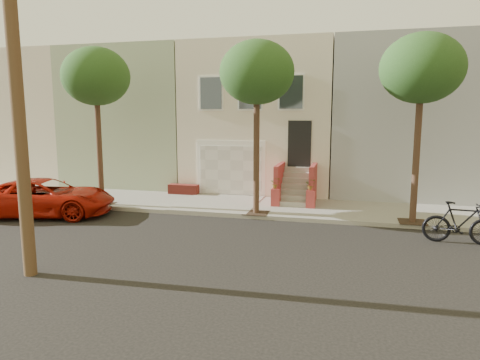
# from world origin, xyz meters

# --- Properties ---
(ground) EXTENTS (90.00, 90.00, 0.00)m
(ground) POSITION_xyz_m (0.00, 0.00, 0.00)
(ground) COLOR black
(ground) RESTS_ON ground
(sidewalk) EXTENTS (40.00, 3.70, 0.15)m
(sidewalk) POSITION_xyz_m (0.00, 5.35, 0.07)
(sidewalk) COLOR gray
(sidewalk) RESTS_ON ground
(house_row) EXTENTS (33.10, 11.70, 7.00)m
(house_row) POSITION_xyz_m (0.00, 11.19, 3.64)
(house_row) COLOR beige
(house_row) RESTS_ON sidewalk
(tree_left) EXTENTS (2.70, 2.57, 6.30)m
(tree_left) POSITION_xyz_m (-5.50, 3.90, 5.26)
(tree_left) COLOR #2D2116
(tree_left) RESTS_ON sidewalk
(tree_mid) EXTENTS (2.70, 2.57, 6.30)m
(tree_mid) POSITION_xyz_m (1.00, 3.90, 5.26)
(tree_mid) COLOR #2D2116
(tree_mid) RESTS_ON sidewalk
(tree_right) EXTENTS (2.70, 2.57, 6.30)m
(tree_right) POSITION_xyz_m (6.50, 3.90, 5.26)
(tree_right) COLOR #2D2116
(tree_right) RESTS_ON sidewalk
(pickup_truck) EXTENTS (5.50, 3.55, 1.41)m
(pickup_truck) POSITION_xyz_m (-6.79, 2.11, 0.71)
(pickup_truck) COLOR #A61508
(pickup_truck) RESTS_ON ground
(motorcycle) EXTENTS (2.14, 0.75, 1.26)m
(motorcycle) POSITION_xyz_m (7.58, 2.09, 0.63)
(motorcycle) COLOR black
(motorcycle) RESTS_ON ground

